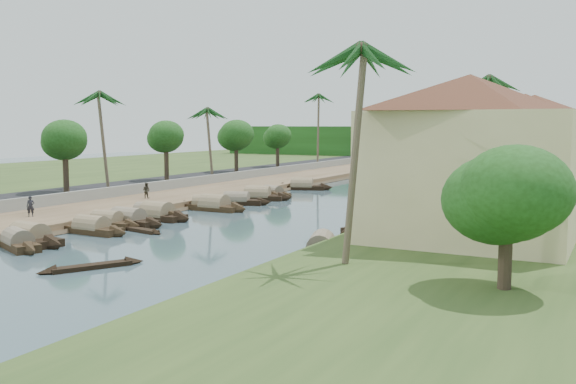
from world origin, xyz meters
The scene contains 47 objects.
ground centered at (0.00, 0.00, 0.00)m, with size 220.00×220.00×0.00m, color #3D545C.
left_bank centered at (-16.00, 20.00, 0.40)m, with size 10.00×180.00×0.80m, color brown.
right_bank centered at (19.00, 20.00, 0.60)m, with size 16.00×180.00×1.20m, color #2C441B.
road centered at (-24.50, 20.00, 0.70)m, with size 8.00×180.00×1.40m, color black.
retaining_wall centered at (-20.20, 20.00, 1.35)m, with size 0.40×180.00×1.10m, color gray.
far_left_fill centered at (-51.00, 20.00, 0.68)m, with size 45.00×220.00×1.35m, color #2C441B.
treeline centered at (0.00, 100.00, 4.00)m, with size 120.00×14.00×8.00m.
bridge centered at (0.00, 72.00, 1.72)m, with size 28.00×4.00×2.40m.
building_near centered at (18.99, -2.00, 6.38)m, with size 14.85×14.85×10.20m.
building_mid centered at (19.99, 14.00, 6.13)m, with size 14.11×14.11×9.70m.
building_far centered at (18.99, 28.00, 6.38)m, with size 15.59×15.59×10.20m.
building_distant centered at (19.99, 48.00, 5.88)m, with size 12.62×12.62×9.20m.
sampan_0 centered at (-8.87, -11.98, 0.41)m, with size 7.13×4.10×1.93m.
sampan_1 centered at (-9.47, -10.50, 0.42)m, with size 7.88×2.83×2.29m.
sampan_2 centered at (-8.89, -5.15, 0.41)m, with size 7.53×1.88×2.01m.
sampan_3 centered at (-9.24, -0.64, 0.41)m, with size 8.12×2.26×2.17m.
sampan_4 centered at (-9.93, -2.40, 0.41)m, with size 6.93×2.04×1.98m.
sampan_5 centered at (-9.07, 2.94, 0.42)m, with size 7.66×2.35×2.40m.
sampan_6 centered at (-10.02, 3.00, 0.41)m, with size 7.25×2.35×2.14m.
sampan_7 centered at (-9.45, 10.96, 0.41)m, with size 7.54×4.06×2.02m.
sampan_8 centered at (-8.13, 10.47, 0.42)m, with size 7.62×2.13×2.34m.
sampan_9 centered at (-8.62, 15.31, 0.41)m, with size 7.64×3.88×1.96m.
sampan_10 centered at (-10.00, 22.23, 0.41)m, with size 7.05×2.17×1.95m.
sampan_11 centered at (-8.82, 20.00, 0.42)m, with size 8.21×4.18×2.30m.
sampan_12 centered at (-9.11, 23.92, 0.40)m, with size 7.20×3.81×1.78m.
sampan_13 centered at (-9.62, 32.65, 0.42)m, with size 8.38×4.37×2.26m.
sampan_14 centered at (10.13, -3.91, 0.41)m, with size 4.18×8.28×2.02m.
sampan_15 centered at (10.14, 5.90, 0.42)m, with size 4.10×8.33×2.20m.
sampan_16 centered at (9.90, 23.92, 0.41)m, with size 1.81×8.18×2.02m.
canoe_0 centered at (0.13, -14.20, 0.10)m, with size 3.79×5.95×0.84m.
canoe_1 centered at (-5.95, -2.78, 0.10)m, with size 4.87×1.74×0.78m.
canoe_2 centered at (-9.50, 16.96, 0.10)m, with size 6.18×1.00×0.90m.
palm_0 centered at (15.00, -11.03, 11.92)m, with size 3.20×3.20×12.55m.
palm_1 centered at (16.00, 7.25, 10.55)m, with size 3.20×3.20×11.13m.
palm_2 centered at (15.00, 20.24, 12.40)m, with size 3.20×3.20×13.02m.
palm_3 centered at (16.00, 38.24, 11.07)m, with size 3.20×3.20×11.67m.
palm_5 centered at (-24.00, 12.39, 11.61)m, with size 3.20×3.20×12.00m.
palm_6 centered at (-22.00, 30.04, 10.22)m, with size 3.20×3.20×10.58m.
palm_7 centered at (14.00, 54.94, 11.37)m, with size 3.20×3.20×11.97m.
palm_8 centered at (-20.50, 60.55, 13.19)m, with size 3.20×3.20×13.67m.
tree_2 centered at (-24.00, 6.56, 6.71)m, with size 4.56×4.56×7.29m.
tree_3 centered at (-24.00, 23.05, 6.76)m, with size 4.40×4.40×7.29m.
tree_4 centered at (-24.00, 39.47, 6.72)m, with size 5.09×5.09×7.49m.
tree_5 centered at (-24.00, 52.27, 6.33)m, with size 4.39×4.39×6.83m.
tree_7 centered at (23.00, -12.54, 5.26)m, with size 4.84×4.84×6.11m.
person_near centered at (-15.99, -4.80, 1.66)m, with size 0.63×0.41×1.73m, color #222128.
person_far centered at (-16.33, 10.09, 1.62)m, with size 0.80×0.62×1.64m, color #2C291F.
Camera 1 is at (27.49, -41.36, 8.39)m, focal length 40.00 mm.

